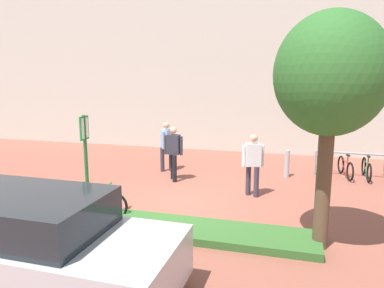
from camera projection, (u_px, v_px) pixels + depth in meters
ground_plane at (181, 201)px, 9.42m from camera, size 60.00×60.00×0.00m
building_facade at (231, 36)px, 15.61m from camera, size 28.00×1.20×10.00m
planter_strip at (150, 225)px, 7.70m from camera, size 7.00×1.10×0.16m
tree_sidewalk at (331, 77)px, 6.30m from camera, size 2.00×2.00×4.38m
parking_sign_post at (86, 153)px, 7.83m from camera, size 0.08×0.36×2.42m
bike_at_sign at (93, 204)px, 8.24m from camera, size 1.67×0.42×0.86m
bike_rack_cluster at (366, 168)px, 11.55m from camera, size 3.21×1.65×0.83m
bollard_steel at (287, 164)px, 11.66m from camera, size 0.16×0.16×0.90m
person_casual_tan at (253, 161)px, 9.70m from camera, size 0.58×0.36×1.72m
person_suited_navy at (173, 150)px, 11.21m from camera, size 0.61×0.46×1.72m
person_shirt_white at (166, 143)px, 12.34m from camera, size 0.40×0.61×1.72m
car_silver_sedan at (34, 245)px, 5.31m from camera, size 4.32×2.06×1.54m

